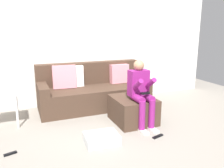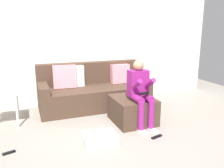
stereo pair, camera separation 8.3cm
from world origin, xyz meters
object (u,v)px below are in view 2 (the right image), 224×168
person_seated (141,90)px  remote_under_side_table (9,153)px  ottoman (132,110)px  remote_near_ottoman (157,137)px  remote_by_storage_bin (113,142)px  couch_sectional (93,90)px  side_table (2,97)px  storage_bin (100,138)px

person_seated → remote_under_side_table: person_seated is taller
ottoman → remote_near_ottoman: (0.08, -0.69, -0.21)m
remote_by_storage_bin → ottoman: bearing=48.2°
couch_sectional → ottoman: bearing=-69.3°
remote_by_storage_bin → side_table: bearing=141.9°
storage_bin → remote_by_storage_bin: bearing=-26.8°
couch_sectional → remote_by_storage_bin: (-0.21, -1.67, -0.33)m
person_seated → side_table: 2.32m
storage_bin → remote_under_side_table: bearing=173.3°
remote_under_side_table → couch_sectional: bearing=25.8°
ottoman → person_seated: 0.44m
remote_near_ottoman → remote_by_storage_bin: size_ratio=1.24×
side_table → remote_under_side_table: 1.18m
couch_sectional → side_table: size_ratio=3.85×
couch_sectional → side_table: (-1.70, -0.37, 0.14)m
side_table → ottoman: bearing=-18.1°
couch_sectional → side_table: couch_sectional is taller
storage_bin → ottoman: bearing=34.4°
ottoman → remote_near_ottoman: size_ratio=3.73×
person_seated → remote_near_ottoman: size_ratio=5.55×
ottoman → remote_by_storage_bin: size_ratio=4.63×
ottoman → remote_by_storage_bin: bearing=-134.8°
ottoman → remote_near_ottoman: ottoman is taller
ottoman → remote_near_ottoman: bearing=-83.6°
side_table → remote_near_ottoman: 2.61m
storage_bin → remote_near_ottoman: size_ratio=2.41×
couch_sectional → remote_under_side_table: size_ratio=13.85×
remote_under_side_table → storage_bin: bearing=-23.1°
storage_bin → remote_under_side_table: 1.23m
storage_bin → side_table: size_ratio=0.83×
person_seated → remote_by_storage_bin: 0.98m
remote_near_ottoman → remote_by_storage_bin: 0.69m
ottoman → person_seated: person_seated is taller
person_seated → side_table: size_ratio=1.90×
ottoman → storage_bin: size_ratio=1.55×
storage_bin → couch_sectional: bearing=76.8°
remote_near_ottoman → ottoman: bearing=80.8°
couch_sectional → remote_under_side_table: couch_sectional is taller
side_table → remote_near_ottoman: bearing=-32.3°
couch_sectional → side_table: bearing=-167.6°
ottoman → storage_bin: bearing=-145.6°
person_seated → side_table: (-2.14, 0.88, -0.13)m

